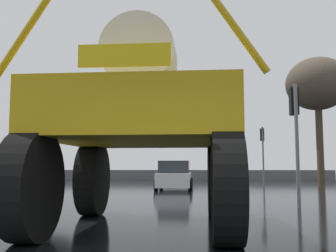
# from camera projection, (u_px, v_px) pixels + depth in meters

# --- Properties ---
(ground_plane) EXTENTS (120.00, 120.00, 0.00)m
(ground_plane) POSITION_uv_depth(u_px,v_px,m) (189.00, 189.00, 21.15)
(ground_plane) COLOR black
(oversize_sprayer) EXTENTS (4.51, 5.47, 4.46)m
(oversize_sprayer) POSITION_uv_depth(u_px,v_px,m) (144.00, 126.00, 8.13)
(oversize_sprayer) COLOR black
(oversize_sprayer) RESTS_ON ground
(sedan_ahead) EXTENTS (1.89, 4.11, 1.52)m
(sedan_ahead) POSITION_uv_depth(u_px,v_px,m) (175.00, 176.00, 20.97)
(sedan_ahead) COLOR silver
(sedan_ahead) RESTS_ON ground
(traffic_signal_near_left) EXTENTS (0.24, 0.54, 3.81)m
(traffic_signal_near_left) POSITION_uv_depth(u_px,v_px,m) (22.00, 118.00, 12.74)
(traffic_signal_near_left) COLOR slate
(traffic_signal_near_left) RESTS_ON ground
(traffic_signal_near_right) EXTENTS (0.24, 0.54, 3.75)m
(traffic_signal_near_right) POSITION_uv_depth(u_px,v_px,m) (295.00, 117.00, 12.09)
(traffic_signal_near_right) COLOR slate
(traffic_signal_near_right) RESTS_ON ground
(traffic_signal_far_left) EXTENTS (0.24, 0.55, 3.89)m
(traffic_signal_far_left) POSITION_uv_depth(u_px,v_px,m) (262.00, 142.00, 26.56)
(traffic_signal_far_left) COLOR slate
(traffic_signal_far_left) RESTS_ON ground
(bare_tree_left) EXTENTS (4.34, 4.34, 6.67)m
(bare_tree_left) POSITION_uv_depth(u_px,v_px,m) (52.00, 108.00, 24.25)
(bare_tree_left) COLOR #473828
(bare_tree_left) RESTS_ON ground
(bare_tree_right) EXTENTS (3.88, 3.88, 8.00)m
(bare_tree_right) POSITION_uv_depth(u_px,v_px,m) (318.00, 85.00, 24.48)
(bare_tree_right) COLOR #473828
(bare_tree_right) RESTS_ON ground
(roadside_barrier) EXTENTS (25.55, 0.24, 0.90)m
(roadside_barrier) POSITION_uv_depth(u_px,v_px,m) (193.00, 175.00, 36.19)
(roadside_barrier) COLOR #59595B
(roadside_barrier) RESTS_ON ground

